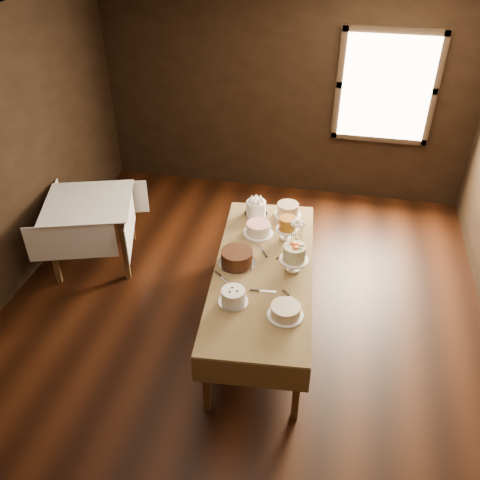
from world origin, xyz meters
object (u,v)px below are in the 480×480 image
cake_cream (285,311)px  cake_server_e (226,280)px  side_table (89,209)px  cake_lattice (258,229)px  cake_server_c (261,248)px  cake_speckled (288,210)px  cake_server_a (268,291)px  cake_server_d (290,254)px  cake_flowers (294,259)px  cake_server_b (294,301)px  flower_vase (296,245)px  cake_meringue (256,208)px  cake_chocolate (237,258)px  cake_caramel (287,229)px  display_table (263,273)px  cake_swirl (233,297)px

cake_cream → cake_server_e: size_ratio=1.34×
side_table → cake_cream: bearing=-27.8°
cake_lattice → cake_server_c: 0.26m
side_table → cake_speckled: bearing=8.2°
cake_server_a → cake_server_d: same height
cake_lattice → cake_flowers: cake_flowers is taller
cake_speckled → side_table: bearing=-171.8°
side_table → cake_server_d: side_table is taller
cake_server_b → flower_vase: 0.75m
cake_meringue → cake_server_e: bearing=-92.9°
side_table → cake_flowers: size_ratio=4.27×
cake_cream → cake_meringue: bearing=109.4°
cake_speckled → cake_meringue: bearing=-169.9°
cake_server_d → side_table: bearing=127.8°
cake_chocolate → cake_cream: 0.83m
cake_speckled → cake_server_b: cake_speckled is taller
cake_lattice → cake_chocolate: size_ratio=0.88×
side_table → cake_caramel: size_ratio=4.57×
cake_chocolate → cake_server_a: (0.36, -0.35, -0.06)m
cake_server_e → cake_caramel: bearing=99.6°
display_table → cake_flowers: bearing=9.0°
side_table → cake_chocolate: bearing=-19.3°
cake_meringue → cake_caramel: cake_caramel is taller
cake_server_a → cake_speckled: bearing=83.0°
cake_chocolate → cake_server_c: (0.19, 0.30, -0.06)m
display_table → cake_server_d: cake_server_d is taller
cake_server_c → flower_vase: size_ratio=1.73×
cake_swirl → cake_server_a: bearing=36.8°
cake_lattice → cake_swirl: bearing=-91.1°
cake_server_d → cake_caramel: bearing=63.0°
cake_speckled → cake_server_c: bearing=-104.3°
cake_meringue → flower_vase: size_ratio=2.18×
cake_lattice → cake_server_d: 0.47m
side_table → cake_chocolate: cake_chocolate is taller
cake_caramel → cake_speckled: bearing=96.6°
display_table → cake_cream: cake_cream is taller
cake_flowers → cake_server_a: 0.43m
cake_chocolate → cake_meringue: bearing=89.0°
flower_vase → cake_lattice: bearing=152.6°
cake_lattice → cake_caramel: size_ratio=1.24×
cake_server_a → cake_caramel: bearing=79.6°
cake_speckled → cake_server_e: cake_speckled is taller
side_table → cake_speckled: (2.21, 0.32, 0.08)m
flower_vase → cake_server_e: bearing=-133.5°
cake_chocolate → cake_server_a: size_ratio=1.54×
cake_server_a → flower_vase: size_ratio=1.73×
cake_meringue → cake_caramel: (0.39, -0.39, 0.03)m
side_table → cake_chocolate: 1.96m
cake_server_d → flower_vase: size_ratio=1.73×
cake_flowers → cake_server_e: (-0.58, -0.30, -0.12)m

